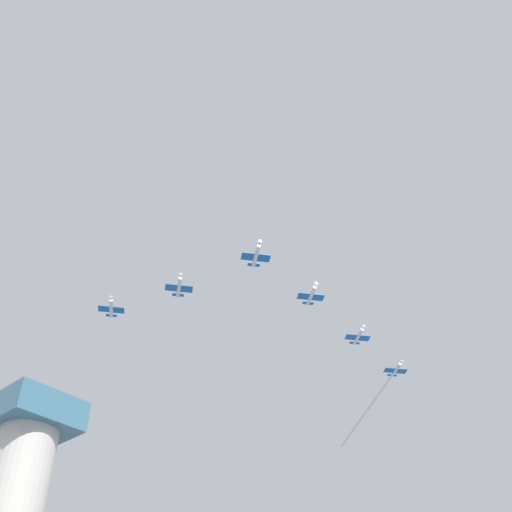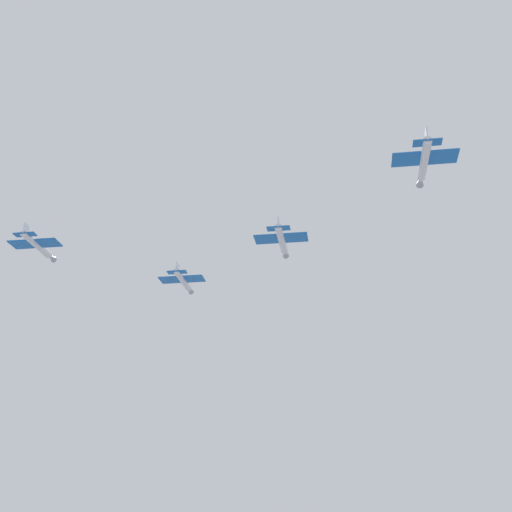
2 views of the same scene
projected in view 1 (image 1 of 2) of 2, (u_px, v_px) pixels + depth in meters
name	position (u px, v px, depth m)	size (l,w,h in m)	color
jet_lead	(256.00, 255.00, 176.36)	(8.96, 10.22, 2.37)	white
jet_port_inner	(311.00, 295.00, 192.85)	(8.96, 10.22, 2.37)	white
jet_starboard_inner	(179.00, 287.00, 186.53)	(8.96, 10.22, 2.37)	white
jet_port_outer	(358.00, 336.00, 207.92)	(8.96, 10.22, 2.37)	white
jet_starboard_outer	(111.00, 308.00, 198.59)	(8.96, 10.22, 2.37)	white
jet_center_rear	(374.00, 401.00, 245.50)	(48.60, 61.33, 2.37)	white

